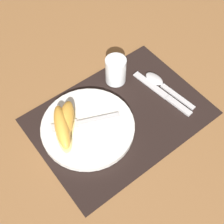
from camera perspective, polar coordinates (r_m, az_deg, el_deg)
ground_plane at (r=0.85m, az=1.45°, el=-0.82°), size 3.00×3.00×0.00m
placemat at (r=0.85m, az=1.45°, el=-0.75°), size 0.46×0.33×0.00m
plate at (r=0.82m, az=-4.43°, el=-2.77°), size 0.25×0.25×0.02m
juice_glass at (r=0.90m, az=0.68°, el=7.41°), size 0.06×0.06×0.08m
knife at (r=0.90m, az=9.33°, el=3.25°), size 0.04×0.21×0.01m
spoon at (r=0.92m, az=8.85°, el=5.21°), size 0.04×0.18×0.01m
fork at (r=0.82m, az=-5.81°, el=-2.02°), size 0.17×0.09×0.00m
citrus_wedge_0 at (r=0.81m, az=-8.43°, el=-1.83°), size 0.12×0.13×0.04m
citrus_wedge_1 at (r=0.80m, az=-9.09°, el=-2.77°), size 0.09×0.14×0.05m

